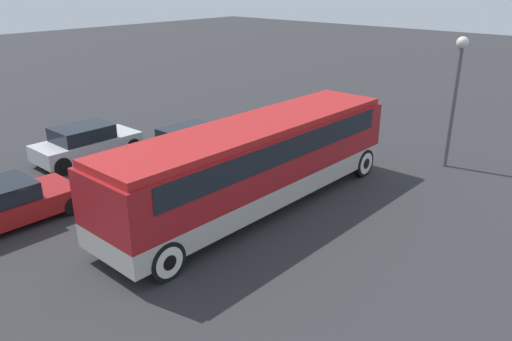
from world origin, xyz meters
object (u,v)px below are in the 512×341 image
(parked_car_near, at_px, (86,143))
(parked_car_far, at_px, (191,140))
(lamp_post, at_px, (457,82))
(tour_bus, at_px, (258,157))

(parked_car_near, bearing_deg, parked_car_far, -38.29)
(lamp_post, bearing_deg, parked_car_near, 129.20)
(parked_car_far, height_order, lamp_post, lamp_post)
(parked_car_near, height_order, parked_car_far, parked_car_near)
(tour_bus, relative_size, lamp_post, 2.22)
(tour_bus, xyz_separation_m, parked_car_near, (-1.38, 8.21, -1.00))
(tour_bus, height_order, lamp_post, lamp_post)
(parked_car_far, bearing_deg, parked_car_near, 141.71)
(parked_car_far, relative_size, lamp_post, 0.86)
(tour_bus, relative_size, parked_car_far, 2.58)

